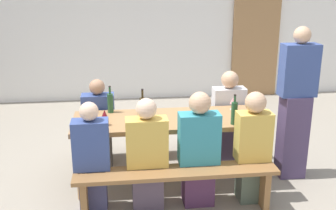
{
  "coord_description": "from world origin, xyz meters",
  "views": [
    {
      "loc": [
        -0.51,
        -4.16,
        2.2
      ],
      "look_at": [
        0.0,
        0.0,
        0.9
      ],
      "focal_mm": 43.33,
      "sensor_mm": 36.0,
      "label": 1
    }
  ],
  "objects": [
    {
      "name": "ground_plane",
      "position": [
        0.0,
        0.0,
        0.0
      ],
      "size": [
        24.0,
        24.0,
        0.0
      ],
      "primitive_type": "plane",
      "color": "gray"
    },
    {
      "name": "back_wall",
      "position": [
        0.0,
        3.49,
        1.6
      ],
      "size": [
        14.0,
        0.2,
        3.2
      ],
      "primitive_type": "cube",
      "color": "white",
      "rests_on": "ground"
    },
    {
      "name": "wooden_door",
      "position": [
        2.11,
        3.35,
        1.05
      ],
      "size": [
        0.9,
        0.06,
        2.1
      ],
      "primitive_type": "cube",
      "color": "#9E7247",
      "rests_on": "ground"
    },
    {
      "name": "tasting_table",
      "position": [
        0.0,
        0.0,
        0.67
      ],
      "size": [
        2.07,
        0.74,
        0.75
      ],
      "color": "#9E7247",
      "rests_on": "ground"
    },
    {
      "name": "bench_near",
      "position": [
        0.0,
        -0.67,
        0.35
      ],
      "size": [
        1.97,
        0.3,
        0.45
      ],
      "color": "olive",
      "rests_on": "ground"
    },
    {
      "name": "bench_far",
      "position": [
        0.0,
        0.67,
        0.35
      ],
      "size": [
        1.97,
        0.3,
        0.45
      ],
      "color": "olive",
      "rests_on": "ground"
    },
    {
      "name": "wine_bottle_0",
      "position": [
        0.66,
        -0.27,
        0.88
      ],
      "size": [
        0.07,
        0.07,
        0.32
      ],
      "color": "#234C2D",
      "rests_on": "tasting_table"
    },
    {
      "name": "wine_bottle_1",
      "position": [
        -0.63,
        0.28,
        0.87
      ],
      "size": [
        0.07,
        0.07,
        0.31
      ],
      "color": "#234C2D",
      "rests_on": "tasting_table"
    },
    {
      "name": "wine_bottle_2",
      "position": [
        -0.27,
        0.12,
        0.86
      ],
      "size": [
        0.07,
        0.07,
        0.31
      ],
      "color": "#332814",
      "rests_on": "tasting_table"
    },
    {
      "name": "wine_glass_0",
      "position": [
        -0.68,
        -0.14,
        0.86
      ],
      "size": [
        0.08,
        0.08,
        0.17
      ],
      "color": "silver",
      "rests_on": "tasting_table"
    },
    {
      "name": "wine_glass_1",
      "position": [
        -0.25,
        -0.28,
        0.88
      ],
      "size": [
        0.07,
        0.07,
        0.18
      ],
      "color": "silver",
      "rests_on": "tasting_table"
    },
    {
      "name": "wine_glass_2",
      "position": [
        0.79,
        0.22,
        0.85
      ],
      "size": [
        0.07,
        0.07,
        0.15
      ],
      "color": "silver",
      "rests_on": "tasting_table"
    },
    {
      "name": "seated_guest_near_0",
      "position": [
        -0.81,
        -0.52,
        0.53
      ],
      "size": [
        0.35,
        0.24,
        1.12
      ],
      "rotation": [
        0.0,
        0.0,
        1.57
      ],
      "color": "#3C3B5E",
      "rests_on": "ground"
    },
    {
      "name": "seated_guest_near_1",
      "position": [
        -0.27,
        -0.52,
        0.54
      ],
      "size": [
        0.41,
        0.24,
        1.13
      ],
      "rotation": [
        0.0,
        0.0,
        1.57
      ],
      "color": "#554657",
      "rests_on": "ground"
    },
    {
      "name": "seated_guest_near_2",
      "position": [
        0.24,
        -0.52,
        0.56
      ],
      "size": [
        0.4,
        0.24,
        1.18
      ],
      "rotation": [
        0.0,
        0.0,
        1.57
      ],
      "color": "#4B2948",
      "rests_on": "ground"
    },
    {
      "name": "seated_guest_near_3",
      "position": [
        0.8,
        -0.52,
        0.56
      ],
      "size": [
        0.35,
        0.24,
        1.16
      ],
      "rotation": [
        0.0,
        0.0,
        1.57
      ],
      "color": "#4C5848",
      "rests_on": "ground"
    },
    {
      "name": "seated_guest_far_0",
      "position": [
        -0.78,
        0.52,
        0.51
      ],
      "size": [
        0.38,
        0.24,
        1.09
      ],
      "rotation": [
        0.0,
        0.0,
        -1.57
      ],
      "color": "#4E4742",
      "rests_on": "ground"
    },
    {
      "name": "seated_guest_far_1",
      "position": [
        0.83,
        0.52,
        0.54
      ],
      "size": [
        0.4,
        0.24,
        1.14
      ],
      "rotation": [
        0.0,
        0.0,
        -1.57
      ],
      "color": "#524462",
      "rests_on": "ground"
    },
    {
      "name": "standing_host",
      "position": [
        1.43,
        -0.05,
        0.84
      ],
      "size": [
        0.39,
        0.24,
        1.73
      ],
      "rotation": [
        0.0,
        0.0,
        3.14
      ],
      "color": "#4B3C61",
      "rests_on": "ground"
    }
  ]
}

